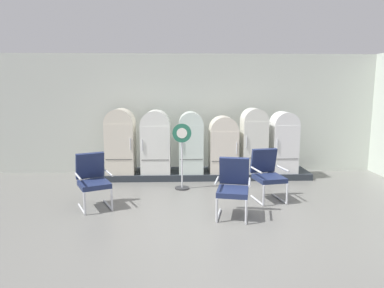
% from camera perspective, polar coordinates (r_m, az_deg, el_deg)
% --- Properties ---
extents(ground, '(12.00, 10.00, 0.05)m').
position_cam_1_polar(ground, '(6.06, 3.37, -12.70)').
color(ground, slate).
extents(back_wall, '(11.76, 0.12, 3.10)m').
position_cam_1_polar(back_wall, '(9.30, 1.35, 5.01)').
color(back_wall, silver).
rests_on(back_wall, ground).
extents(display_plinth, '(5.36, 0.95, 0.16)m').
position_cam_1_polar(display_plinth, '(8.91, 1.56, -4.85)').
color(display_plinth, '#2A3037').
rests_on(display_plinth, ground).
extents(refrigerator_0, '(0.68, 0.65, 1.58)m').
position_cam_1_polar(refrigerator_0, '(8.71, -11.54, 0.77)').
color(refrigerator_0, silver).
rests_on(refrigerator_0, display_plinth).
extents(refrigerator_1, '(0.71, 0.70, 1.53)m').
position_cam_1_polar(refrigerator_1, '(8.64, -5.90, 0.66)').
color(refrigerator_1, white).
rests_on(refrigerator_1, display_plinth).
extents(refrigerator_2, '(0.59, 0.63, 1.50)m').
position_cam_1_polar(refrigerator_2, '(8.59, -0.19, 0.58)').
color(refrigerator_2, silver).
rests_on(refrigerator_2, display_plinth).
extents(refrigerator_3, '(0.68, 0.65, 1.39)m').
position_cam_1_polar(refrigerator_3, '(8.68, 5.11, 0.16)').
color(refrigerator_3, silver).
rests_on(refrigerator_3, display_plinth).
extents(refrigerator_4, '(0.60, 0.66, 1.58)m').
position_cam_1_polar(refrigerator_4, '(8.79, 9.98, 0.93)').
color(refrigerator_4, silver).
rests_on(refrigerator_4, display_plinth).
extents(refrigerator_5, '(0.61, 0.63, 1.49)m').
position_cam_1_polar(refrigerator_5, '(8.97, 14.67, 0.62)').
color(refrigerator_5, white).
rests_on(refrigerator_5, display_plinth).
extents(armchair_left, '(0.78, 0.85, 1.01)m').
position_cam_1_polar(armchair_left, '(6.86, -15.82, -5.37)').
color(armchair_left, silver).
rests_on(armchair_left, ground).
extents(armchair_right, '(0.68, 0.78, 1.01)m').
position_cam_1_polar(armchair_right, '(7.20, 12.11, -4.55)').
color(armchair_right, silver).
rests_on(armchair_right, ground).
extents(armchair_center, '(0.69, 0.79, 1.01)m').
position_cam_1_polar(armchair_center, '(6.20, 6.72, -6.61)').
color(armchair_center, silver).
rests_on(armchair_center, ground).
extents(sign_stand, '(0.41, 0.32, 1.46)m').
position_cam_1_polar(sign_stand, '(7.72, -1.64, -2.47)').
color(sign_stand, '#2D2D30').
rests_on(sign_stand, ground).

